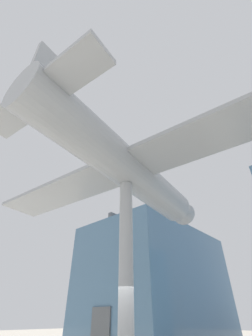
% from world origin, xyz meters
% --- Properties ---
extents(glass_pavilion_left, '(8.57, 13.53, 9.36)m').
position_xyz_m(glass_pavilion_left, '(-7.94, 12.96, 4.39)').
color(glass_pavilion_left, slate).
rests_on(glass_pavilion_left, ground_plane).
extents(support_pylon_central, '(0.51, 0.51, 6.36)m').
position_xyz_m(support_pylon_central, '(0.00, 0.00, 3.18)').
color(support_pylon_central, '#999EA3').
rests_on(support_pylon_central, ground_plane).
extents(suspended_airplane, '(16.29, 12.24, 3.26)m').
position_xyz_m(suspended_airplane, '(-0.03, 0.21, 7.21)').
color(suspended_airplane, '#93999E').
rests_on(suspended_airplane, support_pylon_central).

